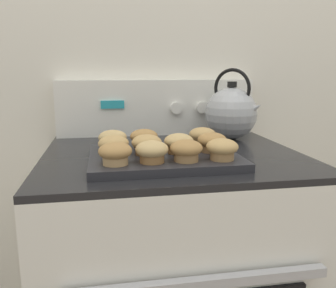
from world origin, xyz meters
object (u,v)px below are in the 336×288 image
muffin_r2_c1 (144,138)px  muffin_pan (164,157)px  muffin_r1_c0 (114,145)px  muffin_r2_c3 (203,136)px  stove_range (171,286)px  muffin_r2_c0 (113,139)px  muffin_r0_c0 (115,153)px  muffin_r1_c1 (147,144)px  tea_kettle (231,112)px  muffin_r0_c2 (188,150)px  muffin_r0_c1 (152,151)px  muffin_r1_c3 (212,142)px  muffin_r1_c2 (180,143)px  muffin_r0_c3 (222,149)px

muffin_r2_c1 → muffin_pan: bearing=-63.5°
muffin_r1_c0 → muffin_r2_c3: bearing=18.0°
stove_range → muffin_r2_c0: size_ratio=11.27×
muffin_r0_c0 → muffin_r1_c1: size_ratio=1.00×
tea_kettle → muffin_r0_c2: bearing=-124.0°
muffin_r1_c1 → muffin_r0_c0: bearing=-134.2°
muffin_r0_c1 → muffin_r1_c3: (0.18, 0.09, 0.00)m
muffin_r1_c2 → muffin_r2_c0: same height
muffin_r0_c0 → muffin_r1_c0: bearing=90.9°
muffin_pan → muffin_r0_c2: 0.11m
muffin_r0_c1 → tea_kettle: bearing=47.2°
tea_kettle → muffin_r2_c0: bearing=-156.4°
muffin_r1_c0 → tea_kettle: (0.43, 0.28, 0.05)m
stove_range → muffin_r2_c0: muffin_r2_c0 is taller
muffin_r0_c1 → muffin_r1_c1: 0.09m
muffin_r1_c1 → muffin_r1_c3: bearing=0.0°
muffin_r0_c2 → muffin_r2_c3: (0.09, 0.18, 0.00)m
muffin_r1_c0 → stove_range: bearing=31.4°
muffin_r0_c1 → muffin_r2_c0: size_ratio=1.00×
muffin_r0_c0 → muffin_r0_c1: same height
muffin_r2_c3 → muffin_r0_c0: bearing=-146.1°
stove_range → muffin_r2_c0: 0.55m
muffin_r1_c1 → muffin_r0_c1: bearing=-88.0°
stove_range → muffin_r2_c3: size_ratio=11.27×
muffin_r0_c2 → muffin_r1_c3: size_ratio=1.00×
muffin_r1_c1 → stove_range: bearing=51.3°
muffin_r0_c2 → muffin_r1_c3: 0.13m
muffin_pan → muffin_r0_c1: bearing=-116.2°
muffin_r0_c0 → muffin_r1_c2: size_ratio=1.00×
muffin_r1_c0 → muffin_r2_c0: (-0.00, 0.09, 0.00)m
muffin_r1_c3 → muffin_r2_c3: 0.09m
muffin_r0_c0 → muffin_r2_c3: size_ratio=1.00×
muffin_r1_c1 → muffin_r1_c3: size_ratio=1.00×
muffin_pan → muffin_r1_c0: muffin_r1_c0 is taller
muffin_r1_c0 → muffin_r1_c3: size_ratio=1.00×
muffin_r2_c0 → muffin_r2_c1: size_ratio=1.00×
muffin_r1_c0 → muffin_r1_c2: size_ratio=1.00×
stove_range → muffin_r1_c1: (-0.09, -0.11, 0.51)m
muffin_r0_c0 → muffin_r0_c3: 0.27m
muffin_r0_c0 → muffin_r0_c2: size_ratio=1.00×
stove_range → tea_kettle: 0.64m
muffin_r0_c1 → muffin_r0_c3: (0.18, -0.00, 0.00)m
stove_range → tea_kettle: (0.25, 0.17, 0.56)m
muffin_r0_c0 → muffin_r2_c0: (-0.00, 0.18, 0.00)m
stove_range → muffin_r1_c3: bearing=-49.8°
muffin_r1_c3 → muffin_r2_c0: bearing=161.7°
muffin_r0_c0 → muffin_r1_c3: same height
muffin_r2_c1 → muffin_r2_c3: 0.18m
muffin_r1_c0 → muffin_r1_c3: bearing=-0.6°
muffin_r1_c3 → tea_kettle: tea_kettle is taller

